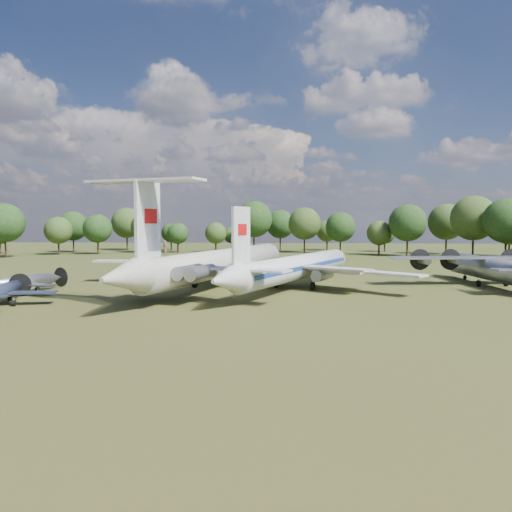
# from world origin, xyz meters

# --- Properties ---
(ground) EXTENTS (300.00, 300.00, 0.00)m
(ground) POSITION_xyz_m (0.00, 0.00, 0.00)
(ground) COLOR #244216
(ground) RESTS_ON ground
(il62_airliner) EXTENTS (57.72, 66.11, 5.47)m
(il62_airliner) POSITION_xyz_m (2.65, 3.99, 2.73)
(il62_airliner) COLOR beige
(il62_airliner) RESTS_ON ground
(tu104_jet) EXTENTS (51.41, 57.44, 4.72)m
(tu104_jet) POSITION_xyz_m (13.56, 3.27, 2.36)
(tu104_jet) COLOR silver
(tu104_jet) RESTS_ON ground
(an12_transport) EXTENTS (32.10, 35.13, 4.25)m
(an12_transport) POSITION_xyz_m (41.94, 7.84, 2.13)
(an12_transport) COLOR #93959A
(an12_transport) RESTS_ON ground
(small_prop_west) EXTENTS (14.99, 18.26, 2.36)m
(small_prop_west) POSITION_xyz_m (-19.99, -13.79, 1.18)
(small_prop_west) COLOR black
(small_prop_west) RESTS_ON ground
(small_prop_northwest) EXTENTS (17.49, 19.62, 2.37)m
(small_prop_northwest) POSITION_xyz_m (-23.07, -5.00, 1.18)
(small_prop_northwest) COLOR #919398
(small_prop_northwest) RESTS_ON ground
(person_on_il62) EXTENTS (0.79, 0.75, 1.82)m
(person_on_il62) POSITION_xyz_m (-1.97, -10.61, 6.38)
(person_on_il62) COLOR #8B6046
(person_on_il62) RESTS_ON il62_airliner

